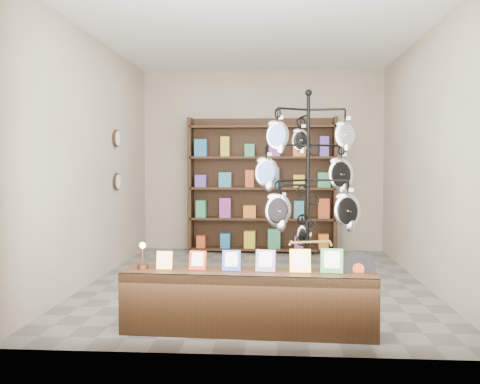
% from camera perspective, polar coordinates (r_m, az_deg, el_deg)
% --- Properties ---
extents(ground, '(5.00, 5.00, 0.00)m').
position_cam_1_polar(ground, '(6.63, 1.78, -9.58)').
color(ground, slate).
rests_on(ground, ground).
extents(room_envelope, '(5.00, 5.00, 5.00)m').
position_cam_1_polar(room_envelope, '(6.48, 1.81, 6.59)').
color(room_envelope, '#B8A994').
rests_on(room_envelope, ground).
extents(display_tree, '(1.14, 1.09, 2.21)m').
position_cam_1_polar(display_tree, '(5.53, 7.26, 1.22)').
color(display_tree, black).
rests_on(display_tree, ground).
extents(front_shelf, '(2.17, 0.54, 0.76)m').
position_cam_1_polar(front_shelf, '(4.68, 0.91, -11.57)').
color(front_shelf, black).
rests_on(front_shelf, ground).
extents(back_shelving, '(2.42, 0.36, 2.20)m').
position_cam_1_polar(back_shelving, '(8.78, 2.37, 0.29)').
color(back_shelving, black).
rests_on(back_shelving, ground).
extents(wall_clocks, '(0.03, 0.24, 0.84)m').
position_cam_1_polar(wall_clocks, '(7.60, -13.00, 3.34)').
color(wall_clocks, black).
rests_on(wall_clocks, ground).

